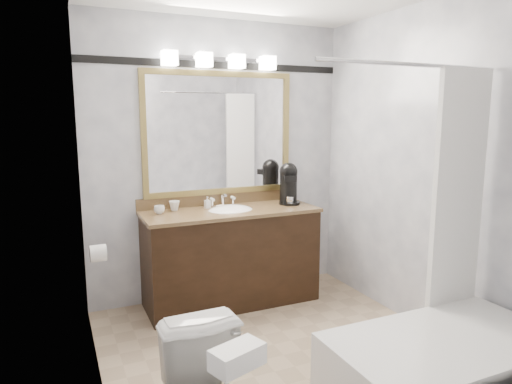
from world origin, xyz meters
TOP-DOWN VIEW (x-y plane):
  - room at (0.00, 0.00)m, footprint 2.42×2.62m
  - vanity at (0.00, 1.02)m, footprint 1.53×0.58m
  - mirror at (0.00, 1.28)m, footprint 1.40×0.04m
  - vanity_light_bar at (0.00, 1.23)m, footprint 1.02×0.14m
  - accent_stripe at (0.00, 1.29)m, footprint 2.40×0.01m
  - bathtub at (0.55, -0.90)m, footprint 1.30×0.75m
  - tp_roll at (-1.14, 0.66)m, footprint 0.11×0.12m
  - tissue_box at (-0.79, -1.12)m, footprint 0.23×0.17m
  - coffee_maker at (0.61, 1.08)m, footprint 0.20×0.25m
  - cup_left at (-0.60, 1.11)m, footprint 0.10×0.10m
  - cup_right at (-0.45, 1.19)m, footprint 0.12×0.12m
  - soap_bottle_a at (-0.16, 1.17)m, footprint 0.05×0.05m
  - soap_bar at (-0.05, 1.13)m, footprint 0.08×0.07m

SIDE VIEW (x-z plane):
  - bathtub at x=0.55m, z-range -0.70..1.26m
  - vanity at x=0.00m, z-range -0.04..0.93m
  - tp_roll at x=-1.14m, z-range 0.64..0.76m
  - tissue_box at x=-0.79m, z-range 0.70..0.79m
  - soap_bar at x=-0.05m, z-range 0.85..0.87m
  - cup_left at x=-0.60m, z-range 0.85..0.92m
  - cup_right at x=-0.45m, z-range 0.85..0.93m
  - soap_bottle_a at x=-0.16m, z-range 0.85..0.95m
  - coffee_maker at x=0.61m, z-range 0.86..1.24m
  - room at x=0.00m, z-range -0.01..2.51m
  - mirror at x=0.00m, z-range 0.95..2.05m
  - accent_stripe at x=0.00m, z-range 2.07..2.13m
  - vanity_light_bar at x=0.00m, z-range 2.07..2.19m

